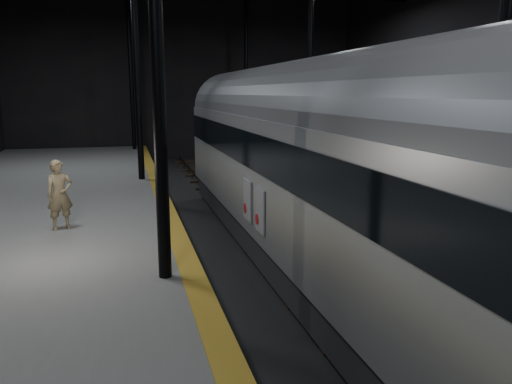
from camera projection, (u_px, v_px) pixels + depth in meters
name	position (u px, v px, depth m)	size (l,w,h in m)	color
ground	(283.00, 250.00, 15.05)	(44.00, 44.00, 0.00)	black
platform_left	(10.00, 254.00, 13.06)	(9.00, 43.80, 1.00)	#595956
platform_right	(494.00, 218.00, 16.84)	(9.00, 43.80, 1.00)	#595956
tactile_strip	(173.00, 225.00, 14.03)	(0.50, 43.80, 0.01)	olive
track	(283.00, 248.00, 15.03)	(2.40, 43.00, 0.24)	#3F3328
train	(305.00, 159.00, 12.77)	(3.00, 20.01, 5.35)	#A6A9AE
woman	(60.00, 195.00, 13.47)	(0.69, 0.45, 1.89)	#8F7B58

